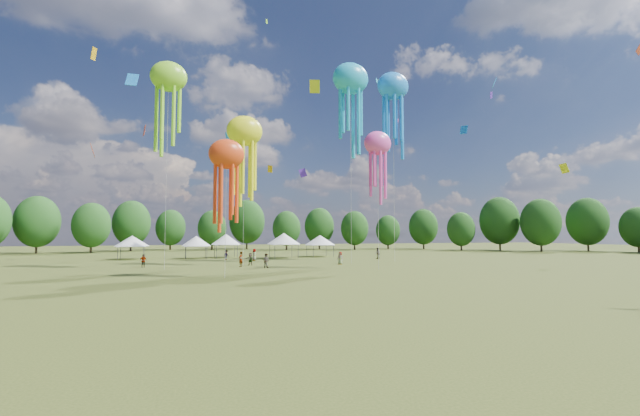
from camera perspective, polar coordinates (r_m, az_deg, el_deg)
name	(u,v)px	position (r m, az deg, el deg)	size (l,w,h in m)	color
ground	(493,320)	(21.66, 22.29, -13.80)	(300.00, 300.00, 0.00)	#384416
spectator_near	(266,261)	(50.36, -7.31, -7.08)	(0.82, 0.64, 1.69)	gray
spectators_far	(276,256)	(60.10, -6.02, -6.53)	(35.21, 15.59, 1.83)	gray
festival_tents	(239,240)	(72.87, -10.83, -4.26)	(36.41, 9.68, 4.18)	#47474C
show_kites	(316,115)	(56.76, -0.58, 12.40)	(36.15, 18.70, 28.29)	#FFFE1A
small_kites	(288,52)	(63.99, -4.38, 20.26)	(79.28, 58.30, 39.53)	#FFFE1A
treeline	(232,220)	(79.25, -11.76, -1.63)	(201.57, 95.24, 13.43)	#38281C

